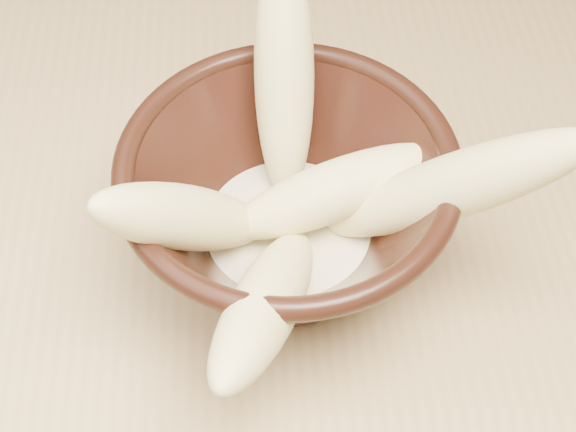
{
  "coord_description": "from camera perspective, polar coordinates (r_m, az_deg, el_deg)",
  "views": [
    {
      "loc": [
        0.21,
        -0.4,
        1.25
      ],
      "look_at": [
        0.23,
        -0.08,
        0.81
      ],
      "focal_mm": 50.0,
      "sensor_mm": 36.0,
      "label": 1
    }
  ],
  "objects": [
    {
      "name": "banana_upright",
      "position": [
        0.55,
        -0.27,
        9.94
      ],
      "size": [
        0.05,
        0.13,
        0.17
      ],
      "primitive_type": "ellipsoid",
      "rotation": [
        0.56,
        0.0,
        3.1
      ],
      "color": "#F9E493",
      "rests_on": "bowl"
    },
    {
      "name": "bowl",
      "position": [
        0.54,
        -0.0,
        0.65
      ],
      "size": [
        0.22,
        0.22,
        0.12
      ],
      "rotation": [
        0.0,
        0.0,
        0.08
      ],
      "color": "black",
      "rests_on": "table"
    },
    {
      "name": "milk_puddle",
      "position": [
        0.56,
        -0.0,
        -1.16
      ],
      "size": [
        0.13,
        0.13,
        0.02
      ],
      "primitive_type": "cylinder",
      "color": "beige",
      "rests_on": "bowl"
    },
    {
      "name": "table",
      "position": [
        0.74,
        -18.84,
        -2.44
      ],
      "size": [
        1.2,
        0.8,
        0.75
      ],
      "color": "tan",
      "rests_on": "ground"
    },
    {
      "name": "banana_across",
      "position": [
        0.54,
        3.19,
        1.76
      ],
      "size": [
        0.16,
        0.08,
        0.07
      ],
      "primitive_type": "ellipsoid",
      "rotation": [
        1.38,
        0.0,
        1.82
      ],
      "color": "#F9E493",
      "rests_on": "bowl"
    },
    {
      "name": "banana_left",
      "position": [
        0.5,
        -7.25,
        -0.12
      ],
      "size": [
        0.14,
        0.11,
        0.14
      ],
      "primitive_type": "ellipsoid",
      "rotation": [
        0.76,
        0.0,
        -0.97
      ],
      "color": "#F9E493",
      "rests_on": "bowl"
    },
    {
      "name": "banana_front",
      "position": [
        0.48,
        -1.53,
        -6.16
      ],
      "size": [
        0.1,
        0.18,
        0.13
      ],
      "primitive_type": "ellipsoid",
      "rotation": [
        1.06,
        0.0,
        -0.34
      ],
      "color": "#F9E493",
      "rests_on": "bowl"
    },
    {
      "name": "banana_right",
      "position": [
        0.51,
        11.39,
        1.99
      ],
      "size": [
        0.18,
        0.09,
        0.16
      ],
      "primitive_type": "ellipsoid",
      "rotation": [
        0.84,
        0.0,
        1.27
      ],
      "color": "#F9E493",
      "rests_on": "bowl"
    }
  ]
}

